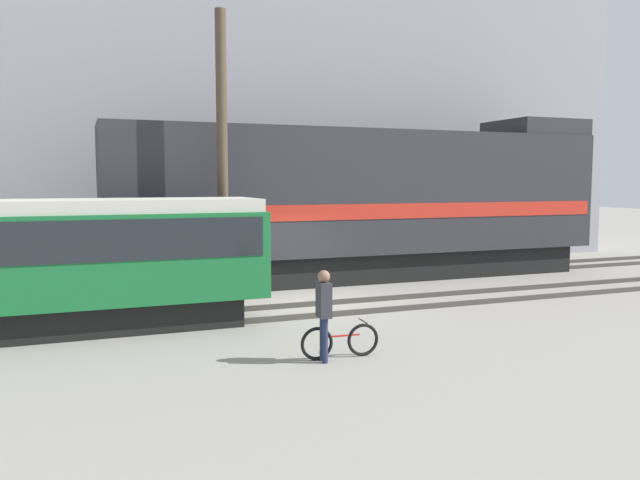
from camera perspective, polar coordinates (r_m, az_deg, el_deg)
ground_plane at (r=17.77m, az=-1.10°, el=-5.75°), size 120.00×120.00×0.00m
track_near at (r=16.61m, az=0.39°, el=-6.29°), size 60.00×1.51×0.14m
track_far at (r=20.92m, az=-4.29°, el=-3.87°), size 60.00×1.51×0.14m
building_backdrop at (r=27.37m, az=-8.55°, el=13.75°), size 35.39×6.00×14.88m
freight_locomotive at (r=21.91m, az=4.34°, el=3.45°), size 17.50×3.04×5.75m
streetcar at (r=15.25m, az=-23.90°, el=-1.49°), size 9.82×2.54×3.02m
bicycle at (r=12.27m, az=1.86°, el=-9.25°), size 1.60×0.44×0.71m
person at (r=11.84m, az=0.35°, el=-6.06°), size 0.24×0.37×1.76m
utility_pole_left at (r=17.87m, az=-8.92°, el=7.41°), size 0.31×0.31×8.16m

